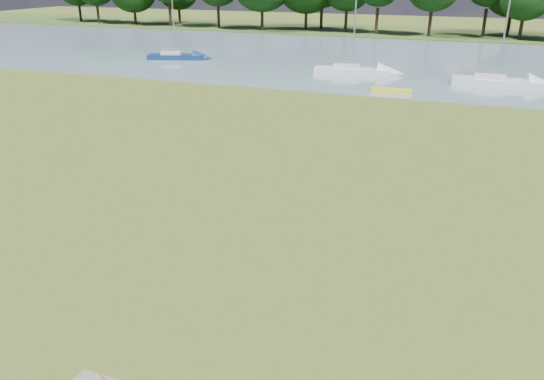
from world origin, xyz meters
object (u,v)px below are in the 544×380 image
(kayak, at_px, (391,91))
(sailboat_0, at_px, (496,79))
(sailboat_5, at_px, (351,69))
(sailboat_4, at_px, (175,55))

(kayak, height_order, sailboat_0, sailboat_0)
(sailboat_0, xyz_separation_m, sailboat_5, (-13.30, 1.06, -0.03))
(kayak, relative_size, sailboat_0, 0.33)
(sailboat_4, relative_size, sailboat_5, 1.17)
(sailboat_0, relative_size, sailboat_4, 1.04)
(sailboat_5, bearing_deg, sailboat_0, -13.40)
(kayak, distance_m, sailboat_5, 9.12)
(sailboat_0, bearing_deg, sailboat_4, 173.77)
(kayak, xyz_separation_m, sailboat_4, (-26.19, 9.44, 0.36))
(sailboat_0, relative_size, sailboat_5, 1.22)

